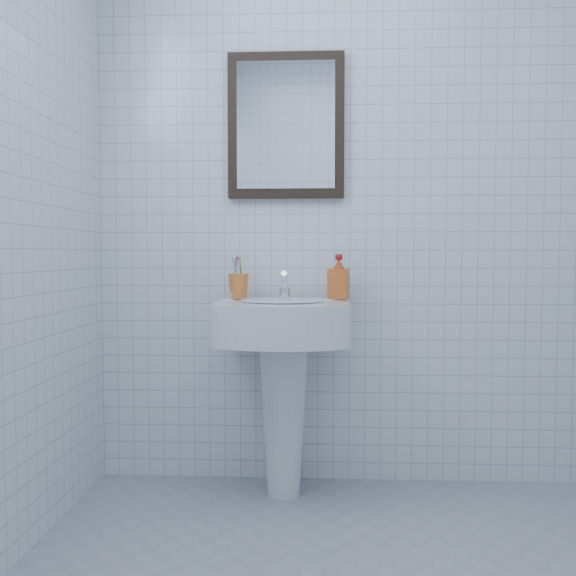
{
  "coord_description": "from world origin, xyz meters",
  "views": [
    {
      "loc": [
        -0.12,
        -1.6,
        1.0
      ],
      "look_at": [
        -0.25,
        0.86,
        0.87
      ],
      "focal_mm": 40.0,
      "sensor_mm": 36.0,
      "label": 1
    }
  ],
  "objects": [
    {
      "name": "washbasin",
      "position": [
        -0.28,
        0.98,
        0.55
      ],
      "size": [
        0.53,
        0.39,
        0.82
      ],
      "color": "white",
      "rests_on": "ground"
    },
    {
      "name": "wall_mirror",
      "position": [
        -0.28,
        1.18,
        1.55
      ],
      "size": [
        0.5,
        0.04,
        0.62
      ],
      "color": "black",
      "rests_on": "wall_back"
    },
    {
      "name": "wall_back",
      "position": [
        0.0,
        1.2,
        1.25
      ],
      "size": [
        2.2,
        0.02,
        2.5
      ],
      "primitive_type": "cube",
      "color": "white",
      "rests_on": "ground"
    },
    {
      "name": "toothbrush_cup",
      "position": [
        -0.47,
        1.08,
        0.86
      ],
      "size": [
        0.09,
        0.09,
        0.1
      ],
      "primitive_type": null,
      "rotation": [
        0.0,
        0.0,
        0.01
      ],
      "color": "orange",
      "rests_on": "washbasin"
    },
    {
      "name": "faucet",
      "position": [
        -0.28,
        1.08,
        0.86
      ],
      "size": [
        0.05,
        0.1,
        0.12
      ],
      "color": "white",
      "rests_on": "washbasin"
    },
    {
      "name": "soap_dispenser",
      "position": [
        -0.05,
        1.09,
        0.9
      ],
      "size": [
        0.1,
        0.1,
        0.18
      ],
      "primitive_type": "imported",
      "rotation": [
        0.0,
        0.0,
        -0.22
      ],
      "color": "#B83012",
      "rests_on": "washbasin"
    }
  ]
}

